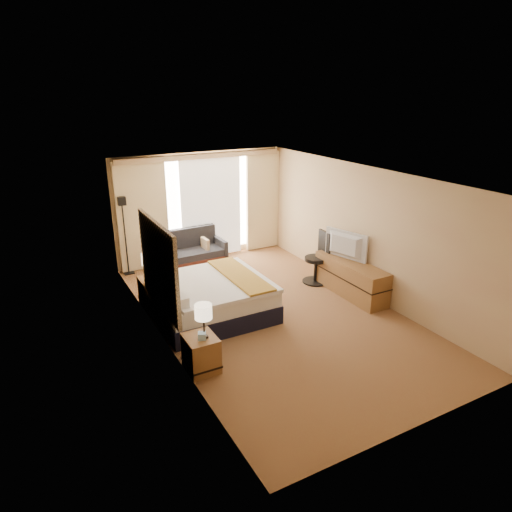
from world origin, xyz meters
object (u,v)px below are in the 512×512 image
loveseat (194,254)px  desk_chair (318,260)px  media_dresser (351,278)px  lamp_right (148,260)px  television (343,246)px  nightstand_left (201,353)px  floor_lamp (124,220)px  lamp_left (203,312)px  nightstand_right (153,292)px  bed (210,298)px

loveseat → desk_chair: bearing=-49.3°
media_dresser → desk_chair: (-0.21, 0.84, 0.15)m
lamp_right → desk_chair: bearing=-8.5°
desk_chair → television: 0.78m
media_dresser → desk_chair: 0.88m
nightstand_left → lamp_right: lamp_right is taller
floor_lamp → lamp_left: (0.08, -4.39, -0.30)m
floor_lamp → desk_chair: 4.36m
media_dresser → floor_lamp: bearing=138.5°
nightstand_right → bed: (0.81, -0.97, 0.08)m
nightstand_left → floor_lamp: (-0.03, 4.35, 0.99)m
media_dresser → floor_lamp: 5.06m
nightstand_left → desk_chair: bearing=28.5°
nightstand_left → media_dresser: 3.85m
media_dresser → nightstand_left: bearing=-164.2°
bed → floor_lamp: bearing=106.6°
media_dresser → lamp_left: (-3.65, -1.09, 0.62)m
nightstand_left → nightstand_right: bearing=90.0°
lamp_left → lamp_right: 2.47m
media_dresser → lamp_right: lamp_right is taller
nightstand_right → floor_lamp: floor_lamp is taller
television → media_dresser: bearing=175.3°
bed → television: television is taller
loveseat → lamp_right: size_ratio=2.60×
media_dresser → lamp_left: lamp_left is taller
loveseat → lamp_left: bearing=-110.8°
lamp_right → lamp_left: bearing=-87.8°
media_dresser → bed: 2.93m
nightstand_left → lamp_right: size_ratio=1.01×
nightstand_right → television: television is taller
media_dresser → lamp_right: (-3.75, 1.37, 0.62)m
lamp_right → floor_lamp: bearing=89.5°
lamp_left → television: 3.84m
floor_lamp → loveseat: bearing=-9.7°
nightstand_right → nightstand_left: bearing=-90.0°
media_dresser → floor_lamp: size_ratio=1.01×
floor_lamp → nightstand_left: bearing=-89.6°
floor_lamp → television: 4.79m
desk_chair → lamp_right: desk_chair is taller
loveseat → lamp_right: lamp_right is taller
lamp_left → nightstand_left: bearing=137.5°
nightstand_right → desk_chair: size_ratio=0.49×
nightstand_left → loveseat: (1.49, 4.09, 0.01)m
floor_lamp → lamp_right: (-0.02, -1.93, -0.29)m
nightstand_left → desk_chair: 3.98m
floor_lamp → television: bearing=-39.7°
nightstand_right → desk_chair: (3.49, -0.61, 0.23)m
bed → lamp_left: size_ratio=3.76×
desk_chair → nightstand_right: bearing=174.8°
nightstand_left → television: bearing=19.6°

